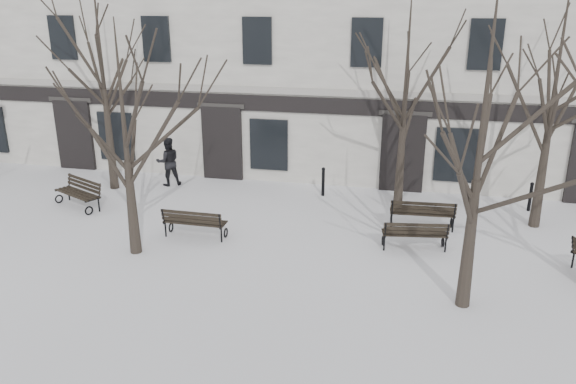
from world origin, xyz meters
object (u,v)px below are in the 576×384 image
(bench_1, at_px, (194,222))
(bench_4, at_px, (422,213))
(bench_2, at_px, (415,234))
(tree_2, at_px, (484,111))
(bench_3, at_px, (79,192))
(tree_1, at_px, (123,113))

(bench_1, bearing_deg, bench_4, -160.90)
(bench_1, relative_size, bench_2, 1.00)
(bench_1, bearing_deg, tree_2, 163.89)
(tree_2, height_order, bench_4, tree_2)
(bench_3, relative_size, bench_4, 1.01)
(bench_1, height_order, bench_2, bench_1)
(tree_2, height_order, bench_1, tree_2)
(bench_4, bearing_deg, bench_3, -0.54)
(bench_1, xyz_separation_m, bench_4, (6.70, 2.21, 0.02))
(bench_3, bearing_deg, tree_1, -13.47)
(tree_1, xyz_separation_m, bench_2, (7.76, 1.90, -3.53))
(bench_1, relative_size, bench_3, 0.94)
(tree_1, distance_m, bench_2, 8.74)
(tree_1, bearing_deg, bench_1, 45.91)
(bench_2, distance_m, bench_4, 1.65)
(bench_4, bearing_deg, bench_1, 15.00)
(bench_2, xyz_separation_m, bench_3, (-11.37, 1.08, 0.03))
(bench_2, relative_size, bench_3, 0.93)
(tree_1, distance_m, tree_2, 9.00)
(bench_2, relative_size, bench_4, 0.94)
(tree_1, bearing_deg, bench_2, 13.73)
(bench_2, bearing_deg, tree_1, 4.97)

